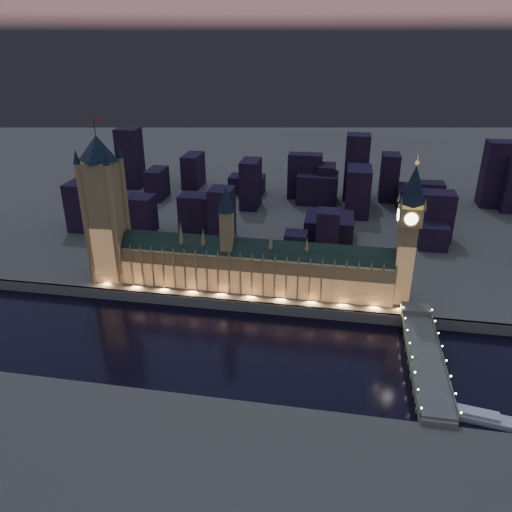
% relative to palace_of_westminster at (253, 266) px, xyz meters
% --- Properties ---
extents(ground_plane, '(2000.00, 2000.00, 0.00)m').
position_rel_palace_of_westminster_xyz_m(ground_plane, '(-1.54, -61.75, -26.37)').
color(ground_plane, black).
rests_on(ground_plane, ground).
extents(north_bank, '(2000.00, 960.00, 8.00)m').
position_rel_palace_of_westminster_xyz_m(north_bank, '(-1.54, 458.25, -22.37)').
color(north_bank, '#4D4540').
rests_on(north_bank, ground).
extents(embankment_wall, '(2000.00, 2.50, 8.00)m').
position_rel_palace_of_westminster_xyz_m(embankment_wall, '(-1.54, -20.75, -22.37)').
color(embankment_wall, '#515857').
rests_on(embankment_wall, ground).
extents(palace_of_westminster, '(202.00, 22.41, 78.00)m').
position_rel_palace_of_westminster_xyz_m(palace_of_westminster, '(0.00, 0.00, 0.00)').
color(palace_of_westminster, '#936F47').
rests_on(palace_of_westminster, north_bank).
extents(victoria_tower, '(31.68, 31.68, 122.36)m').
position_rel_palace_of_westminster_xyz_m(victoria_tower, '(-111.54, 0.17, 42.37)').
color(victoria_tower, '#936F47').
rests_on(victoria_tower, north_bank).
extents(elizabeth_tower, '(18.00, 18.00, 105.10)m').
position_rel_palace_of_westminster_xyz_m(elizabeth_tower, '(106.46, 0.17, 40.16)').
color(elizabeth_tower, '#936F47').
rests_on(elizabeth_tower, north_bank).
extents(westminster_bridge, '(19.61, 113.00, 15.90)m').
position_rel_palace_of_westminster_xyz_m(westminster_bridge, '(116.26, -65.20, -20.38)').
color(westminster_bridge, '#515857').
rests_on(westminster_bridge, ground).
extents(river_boat, '(49.58, 18.97, 4.50)m').
position_rel_palace_of_westminster_xyz_m(river_boat, '(136.26, -106.40, -24.81)').
color(river_boat, '#515857').
rests_on(river_boat, ground).
extents(city_backdrop, '(479.41, 215.63, 73.34)m').
position_rel_palace_of_westminster_xyz_m(city_backdrop, '(33.68, 186.24, 4.51)').
color(city_backdrop, black).
rests_on(city_backdrop, north_bank).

